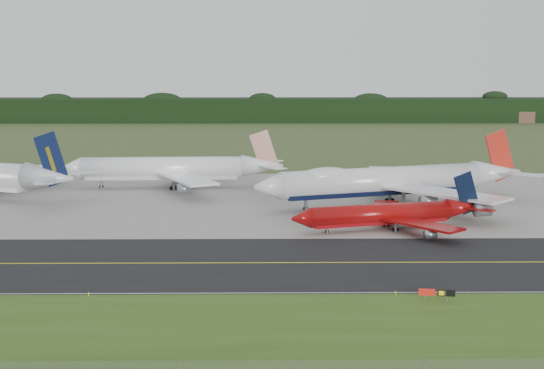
{
  "coord_description": "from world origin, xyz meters",
  "views": [
    {
      "loc": [
        -9.63,
        -117.62,
        30.82
      ],
      "look_at": [
        -8.07,
        22.0,
        8.07
      ],
      "focal_mm": 50.0,
      "sensor_mm": 36.0,
      "label": 1
    }
  ],
  "objects_px": {
    "jet_star_tail": "(174,169)",
    "taxiway_sign": "(437,293)",
    "jet_ba_747": "(391,181)",
    "jet_red_737": "(391,214)"
  },
  "relations": [
    {
      "from": "jet_star_tail",
      "to": "taxiway_sign",
      "type": "xyz_separation_m",
      "value": [
        44.59,
        -89.44,
        -3.68
      ]
    },
    {
      "from": "jet_ba_747",
      "to": "jet_red_737",
      "type": "height_order",
      "value": "jet_ba_747"
    },
    {
      "from": "taxiway_sign",
      "to": "jet_ba_747",
      "type": "bearing_deg",
      "value": 85.71
    },
    {
      "from": "jet_red_737",
      "to": "taxiway_sign",
      "type": "height_order",
      "value": "jet_red_737"
    },
    {
      "from": "jet_ba_747",
      "to": "taxiway_sign",
      "type": "relative_size",
      "value": 13.36
    },
    {
      "from": "jet_star_tail",
      "to": "taxiway_sign",
      "type": "bearing_deg",
      "value": -63.5
    },
    {
      "from": "jet_ba_747",
      "to": "jet_star_tail",
      "type": "xyz_separation_m",
      "value": [
        -49.52,
        23.63,
        -0.66
      ]
    },
    {
      "from": "jet_star_tail",
      "to": "taxiway_sign",
      "type": "distance_m",
      "value": 100.01
    },
    {
      "from": "jet_star_tail",
      "to": "jet_ba_747",
      "type": "bearing_deg",
      "value": -25.51
    },
    {
      "from": "jet_ba_747",
      "to": "jet_red_737",
      "type": "relative_size",
      "value": 1.65
    }
  ]
}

